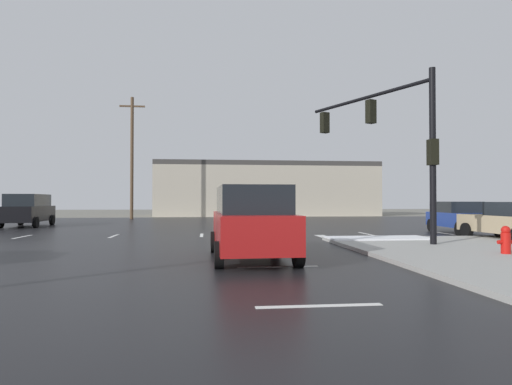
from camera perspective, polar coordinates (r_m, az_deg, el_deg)
ground_plane at (r=20.76m, az=-1.58°, el=-5.63°), size 120.00×120.00×0.00m
road_asphalt at (r=20.75m, az=-1.58°, el=-5.60°), size 44.00×44.00×0.02m
snow_strip_curbside at (r=17.99m, az=15.70°, el=-5.75°), size 4.00×1.60×0.06m
lane_markings at (r=19.53m, az=2.30°, el=-5.85°), size 36.15×36.15×0.01m
traffic_signal_mast at (r=17.69m, az=17.36°, el=7.60°), size 2.85×6.14×6.16m
fire_hydrant at (r=14.37m, az=29.90°, el=-5.38°), size 0.48×0.26×0.79m
strip_building_background at (r=48.54m, az=1.26°, el=0.41°), size 23.79×8.00×5.79m
sedan_blue at (r=23.98m, az=25.24°, el=-2.87°), size 2.34×4.65×1.58m
suv_red at (r=12.22m, az=-0.64°, el=-3.71°), size 2.24×4.87×2.03m
suv_black at (r=30.92m, az=-27.69°, el=-1.98°), size 2.38×4.92×2.03m
utility_pole_distant at (r=40.08m, az=-15.94°, el=4.67°), size 2.20×0.28×10.80m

